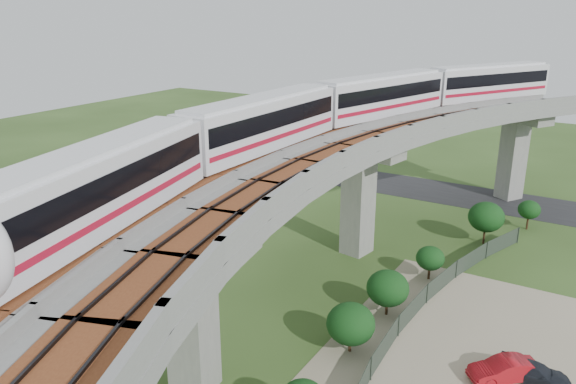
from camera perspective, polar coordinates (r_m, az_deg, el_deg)
name	(u,v)px	position (r m, az deg, el deg)	size (l,w,h in m)	color
ground	(282,302)	(39.98, -0.57, -11.09)	(160.00, 160.00, 0.00)	#2F471C
dirt_lot	(481,382)	(34.18, 19.00, -17.83)	(18.00, 26.00, 0.04)	gray
asphalt_road	(420,188)	(65.41, 13.29, 0.35)	(60.00, 8.00, 0.03)	#232326
viaduct	(335,187)	(34.64, 4.82, 0.48)	(19.58, 73.98, 11.40)	#99968E
metro_train	(347,111)	(41.90, 5.97, 8.15)	(14.59, 60.79, 3.64)	white
fence	(418,332)	(36.18, 13.12, -13.67)	(3.87, 38.73, 1.50)	#2D382D
tree_0	(529,210)	(56.01, 23.31, -1.66)	(2.00, 2.00, 2.80)	#382314
tree_1	(486,217)	(51.13, 19.49, -2.40)	(3.05, 3.05, 3.76)	#382314
tree_2	(430,258)	(43.55, 14.25, -6.54)	(2.13, 2.13, 2.65)	#382314
tree_3	(388,288)	(38.07, 10.10, -9.59)	(2.81, 2.81, 3.19)	#382314
tree_4	(351,324)	(34.07, 6.39, -13.16)	(2.89, 2.89, 3.13)	#382314
car_red	(504,369)	(34.41, 21.13, -16.47)	(1.36, 3.91, 1.29)	maroon
car_dark	(535,373)	(34.95, 23.79, -16.47)	(1.50, 3.70, 1.07)	black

